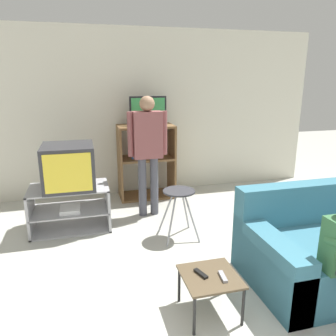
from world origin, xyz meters
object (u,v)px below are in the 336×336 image
object	(u,v)px
media_shelf	(146,161)
remote_control_white	(223,277)
television_flat	(148,112)
couch	(334,249)
person_standing_adult	(148,145)
folding_stool	(179,198)
tv_stand	(70,208)
remote_control_black	(201,274)
television_main	(69,166)
snack_table	(210,280)

from	to	relation	value
media_shelf	remote_control_white	size ratio (longest dim) A/B	7.98
media_shelf	television_flat	bearing A→B (deg)	-31.90
television_flat	couch	world-z (taller)	television_flat
couch	person_standing_adult	distance (m)	2.47
couch	person_standing_adult	size ratio (longest dim) A/B	1.03
folding_stool	couch	bearing A→B (deg)	-43.83
person_standing_adult	folding_stool	bearing A→B (deg)	-74.26
tv_stand	couch	distance (m)	3.00
remote_control_black	couch	xyz separation A→B (m)	(1.40, 0.16, -0.07)
folding_stool	remote_control_white	xyz separation A→B (m)	(-0.05, -1.39, -0.14)
remote_control_black	couch	size ratio (longest dim) A/B	0.09
media_shelf	couch	world-z (taller)	media_shelf
television_main	remote_control_white	size ratio (longest dim) A/B	4.32
television_main	media_shelf	bearing A→B (deg)	38.62
tv_stand	remote_control_black	size ratio (longest dim) A/B	6.68
television_flat	snack_table	world-z (taller)	television_flat
tv_stand	snack_table	xyz separation A→B (m)	(1.11, -1.92, 0.04)
tv_stand	folding_stool	xyz separation A→B (m)	(1.25, -0.58, 0.22)
folding_stool	television_main	bearing A→B (deg)	154.64
snack_table	person_standing_adult	world-z (taller)	person_standing_adult
media_shelf	television_flat	world-z (taller)	television_flat
television_main	folding_stool	distance (m)	1.39
remote_control_black	person_standing_adult	world-z (taller)	person_standing_adult
television_main	snack_table	world-z (taller)	television_main
remote_control_black	remote_control_white	xyz separation A→B (m)	(0.15, -0.08, 0.00)
remote_control_black	person_standing_adult	bearing A→B (deg)	71.48
person_standing_adult	remote_control_white	bearing A→B (deg)	-85.78
tv_stand	person_standing_adult	world-z (taller)	person_standing_adult
folding_stool	remote_control_white	world-z (taller)	folding_stool
television_main	folding_stool	world-z (taller)	television_main
couch	person_standing_adult	xyz separation A→B (m)	(-1.41, 1.90, 0.71)
folding_stool	person_standing_adult	world-z (taller)	person_standing_adult
television_main	media_shelf	xyz separation A→B (m)	(1.13, 0.90, -0.22)
television_main	couch	distance (m)	3.02
media_shelf	couch	xyz separation A→B (m)	(1.30, -2.63, -0.30)
media_shelf	snack_table	xyz separation A→B (m)	(-0.04, -2.82, -0.28)
couch	television_flat	bearing A→B (deg)	115.75
folding_stool	remote_control_white	size ratio (longest dim) A/B	4.12
television_flat	snack_table	size ratio (longest dim) A/B	1.28
media_shelf	person_standing_adult	world-z (taller)	person_standing_adult
tv_stand	television_flat	bearing A→B (deg)	36.41
folding_stool	remote_control_black	size ratio (longest dim) A/B	4.12
remote_control_white	couch	distance (m)	1.28
folding_stool	person_standing_adult	distance (m)	0.93
folding_stool	person_standing_adult	size ratio (longest dim) A/B	0.36
couch	remote_control_white	bearing A→B (deg)	-169.13
remote_control_white	media_shelf	bearing A→B (deg)	97.37
remote_control_black	couch	world-z (taller)	couch
television_flat	couch	xyz separation A→B (m)	(1.26, -2.61, -1.07)
person_standing_adult	tv_stand	bearing A→B (deg)	-170.60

